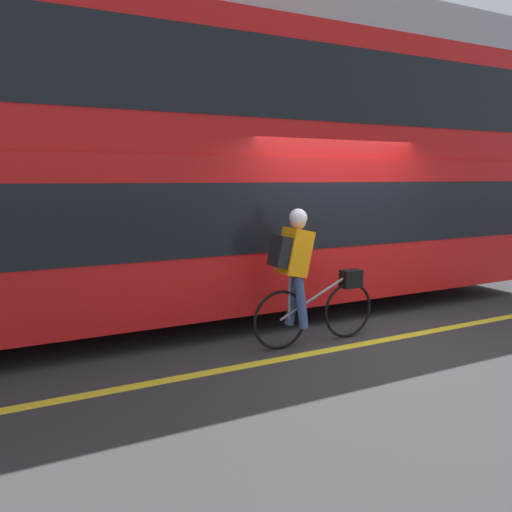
% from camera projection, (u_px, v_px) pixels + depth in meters
% --- Properties ---
extents(ground_plane, '(80.00, 80.00, 0.00)m').
position_uv_depth(ground_plane, '(371.00, 339.00, 6.26)').
color(ground_plane, '#2D2D30').
extents(road_center_line, '(50.00, 0.14, 0.01)m').
position_uv_depth(road_center_line, '(376.00, 341.00, 6.16)').
color(road_center_line, yellow).
rests_on(road_center_line, ground_plane).
extents(sidewalk_curb, '(60.00, 2.57, 0.14)m').
position_uv_depth(sidewalk_curb, '(204.00, 263.00, 11.41)').
color(sidewalk_curb, gray).
rests_on(sidewalk_curb, ground_plane).
extents(building_facade, '(60.00, 0.30, 7.31)m').
position_uv_depth(building_facade, '(181.00, 109.00, 12.12)').
color(building_facade, '#9E9EA3').
rests_on(building_facade, ground_plane).
extents(bus, '(11.48, 2.45, 3.97)m').
position_uv_depth(bus, '(174.00, 164.00, 6.77)').
color(bus, black).
rests_on(bus, ground_plane).
extents(cyclist_on_bike, '(1.69, 0.32, 1.65)m').
position_uv_depth(cyclist_on_bike, '(304.00, 273.00, 5.90)').
color(cyclist_on_bike, black).
rests_on(cyclist_on_bike, ground_plane).
extents(trash_bin, '(0.44, 0.44, 1.03)m').
position_uv_depth(trash_bin, '(236.00, 237.00, 11.53)').
color(trash_bin, '#262628').
rests_on(trash_bin, sidewalk_curb).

